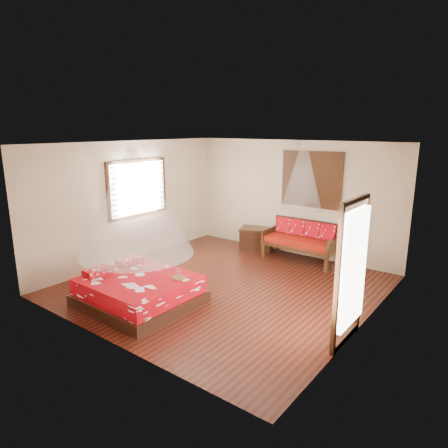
{
  "coord_description": "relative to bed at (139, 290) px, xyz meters",
  "views": [
    {
      "loc": [
        4.55,
        -5.96,
        3.1
      ],
      "look_at": [
        -0.31,
        0.4,
        1.15
      ],
      "focal_mm": 32.0,
      "sensor_mm": 36.0,
      "label": 1
    }
  ],
  "objects": [
    {
      "name": "bed",
      "position": [
        0.0,
        0.0,
        0.0
      ],
      "size": [
        1.91,
        1.74,
        0.63
      ],
      "rotation": [
        0.0,
        0.0,
        -0.01
      ],
      "color": "black",
      "rests_on": "floor"
    },
    {
      "name": "shutter_panel",
      "position": [
        1.21,
        4.32,
        1.65
      ],
      "size": [
        1.52,
        0.06,
        1.32
      ],
      "color": "black",
      "rests_on": "wall_back"
    },
    {
      "name": "window_left",
      "position": [
        -2.0,
        1.8,
        1.45
      ],
      "size": [
        0.1,
        1.74,
        1.34
      ],
      "color": "black",
      "rests_on": "wall_left"
    },
    {
      "name": "daybed",
      "position": [
        1.21,
        3.98,
        0.27
      ],
      "size": [
        1.73,
        0.77,
        0.94
      ],
      "color": "black",
      "rests_on": "floor"
    },
    {
      "name": "glazed_door",
      "position": [
        3.43,
        1.0,
        0.82
      ],
      "size": [
        0.08,
        1.02,
        2.16
      ],
      "color": "black",
      "rests_on": "floor"
    },
    {
      "name": "mosquito_net_main",
      "position": [
        0.01,
        -0.0,
        1.6
      ],
      "size": [
        1.97,
        1.97,
        1.8
      ],
      "primitive_type": "cone",
      "color": "white",
      "rests_on": "ceiling"
    },
    {
      "name": "mosquito_net_daybed",
      "position": [
        1.21,
        3.85,
        1.75
      ],
      "size": [
        0.94,
        0.94,
        1.5
      ],
      "primitive_type": "cone",
      "color": "white",
      "rests_on": "ceiling"
    },
    {
      "name": "wine_tray",
      "position": [
        0.61,
        0.4,
        0.3
      ],
      "size": [
        0.23,
        0.23,
        0.19
      ],
      "rotation": [
        0.0,
        0.0,
        -0.35
      ],
      "color": "brown",
      "rests_on": "bed"
    },
    {
      "name": "storage_chest",
      "position": [
        -0.1,
        4.05,
        0.04
      ],
      "size": [
        0.99,
        0.86,
        0.57
      ],
      "rotation": [
        0.0,
        0.0,
        0.36
      ],
      "color": "black",
      "rests_on": "floor"
    },
    {
      "name": "room",
      "position": [
        0.71,
        1.6,
        1.15
      ],
      "size": [
        5.54,
        5.54,
        2.84
      ],
      "color": "black",
      "rests_on": "ground"
    }
  ]
}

